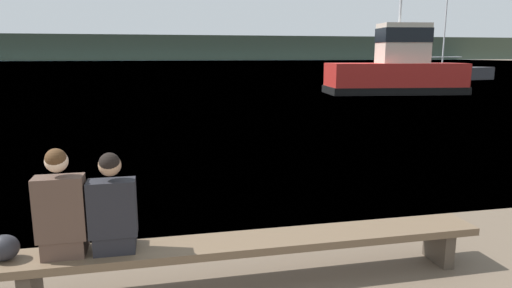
{
  "coord_description": "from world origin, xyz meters",
  "views": [
    {
      "loc": [
        0.25,
        -0.66,
        2.25
      ],
      "look_at": [
        1.83,
        6.49,
        0.8
      ],
      "focal_mm": 32.0,
      "sensor_mm": 36.0,
      "label": 1
    }
  ],
  "objects": [
    {
      "name": "person_left",
      "position": [
        -0.61,
        3.49,
        0.89
      ],
      "size": [
        0.42,
        0.36,
        1.0
      ],
      "color": "#4C382D",
      "rests_on": "bench_main"
    },
    {
      "name": "tugboat_red",
      "position": [
        13.84,
        23.47,
        1.24
      ],
      "size": [
        8.09,
        3.87,
        6.76
      ],
      "rotation": [
        0.0,
        0.0,
        1.45
      ],
      "color": "red",
      "rests_on": "water_surface"
    },
    {
      "name": "person_right",
      "position": [
        -0.17,
        3.49,
        0.86
      ],
      "size": [
        0.42,
        0.36,
        0.95
      ],
      "color": "black",
      "rests_on": "bench_main"
    },
    {
      "name": "shopping_bag",
      "position": [
        -1.12,
        3.51,
        0.57
      ],
      "size": [
        0.26,
        0.23,
        0.23
      ],
      "color": "#232328",
      "rests_on": "bench_main"
    },
    {
      "name": "far_shoreline",
      "position": [
        0.0,
        170.43,
        4.37
      ],
      "size": [
        600.0,
        12.0,
        8.75
      ],
      "primitive_type": "cube",
      "color": "#384233",
      "rests_on": "ground"
    },
    {
      "name": "moored_sailboat",
      "position": [
        24.82,
        34.65,
        0.56
      ],
      "size": [
        10.06,
        3.97,
        7.54
      ],
      "rotation": [
        0.0,
        0.0,
        1.79
      ],
      "color": "#333338",
      "rests_on": "water_surface"
    },
    {
      "name": "water_surface",
      "position": [
        0.0,
        124.84,
        0.0
      ],
      "size": [
        240.0,
        240.0,
        0.0
      ],
      "primitive_type": "plane",
      "color": "teal",
      "rests_on": "ground"
    },
    {
      "name": "bench_main",
      "position": [
        -0.93,
        3.49,
        0.38
      ],
      "size": [
        8.9,
        0.48,
        0.45
      ],
      "color": "brown",
      "rests_on": "ground"
    }
  ]
}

